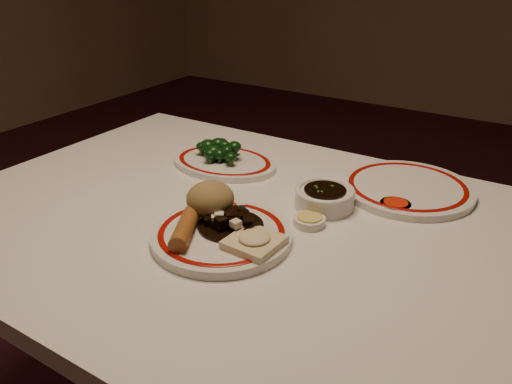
% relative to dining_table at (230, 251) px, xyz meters
% --- Properties ---
extents(dining_table, '(1.20, 0.90, 0.75)m').
position_rel_dining_table_xyz_m(dining_table, '(0.00, 0.00, 0.00)').
color(dining_table, white).
rests_on(dining_table, ground).
extents(main_plate, '(0.33, 0.33, 0.02)m').
position_rel_dining_table_xyz_m(main_plate, '(0.05, -0.09, 0.10)').
color(main_plate, white).
rests_on(main_plate, dining_table).
extents(rice_mound, '(0.09, 0.09, 0.07)m').
position_rel_dining_table_xyz_m(rice_mound, '(-0.01, -0.05, 0.14)').
color(rice_mound, olive).
rests_on(rice_mound, main_plate).
extents(spring_roll, '(0.08, 0.12, 0.03)m').
position_rel_dining_table_xyz_m(spring_roll, '(0.00, -0.14, 0.13)').
color(spring_roll, '#9C5C26').
rests_on(spring_roll, main_plate).
extents(fried_wonton, '(0.09, 0.09, 0.02)m').
position_rel_dining_table_xyz_m(fried_wonton, '(0.13, -0.10, 0.12)').
color(fried_wonton, beige).
rests_on(fried_wonton, main_plate).
extents(stirfry_heap, '(0.12, 0.12, 0.03)m').
position_rel_dining_table_xyz_m(stirfry_heap, '(0.06, -0.07, 0.12)').
color(stirfry_heap, black).
rests_on(stirfry_heap, main_plate).
extents(broccoli_plate, '(0.28, 0.25, 0.02)m').
position_rel_dining_table_xyz_m(broccoli_plate, '(-0.15, 0.20, 0.10)').
color(broccoli_plate, white).
rests_on(broccoli_plate, dining_table).
extents(broccoli_pile, '(0.13, 0.10, 0.05)m').
position_rel_dining_table_xyz_m(broccoli_pile, '(-0.17, 0.20, 0.13)').
color(broccoli_pile, '#23471C').
rests_on(broccoli_pile, broccoli_plate).
extents(soy_bowl, '(0.12, 0.12, 0.04)m').
position_rel_dining_table_xyz_m(soy_bowl, '(0.15, 0.13, 0.11)').
color(soy_bowl, white).
rests_on(soy_bowl, dining_table).
extents(sweet_sour_dish, '(0.06, 0.06, 0.02)m').
position_rel_dining_table_xyz_m(sweet_sour_dish, '(0.28, 0.19, 0.10)').
color(sweet_sour_dish, white).
rests_on(sweet_sour_dish, dining_table).
extents(mustard_dish, '(0.06, 0.06, 0.02)m').
position_rel_dining_table_xyz_m(mustard_dish, '(0.16, 0.04, 0.10)').
color(mustard_dish, white).
rests_on(mustard_dish, dining_table).
extents(far_plate, '(0.33, 0.33, 0.02)m').
position_rel_dining_table_xyz_m(far_plate, '(0.28, 0.29, 0.10)').
color(far_plate, white).
rests_on(far_plate, dining_table).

